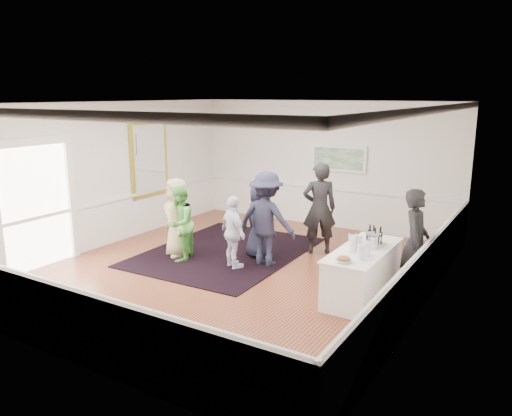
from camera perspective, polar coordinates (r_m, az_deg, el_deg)
The scene contains 23 objects.
floor at distance 9.83m, azimuth -1.96°, elevation -7.05°, with size 8.00×8.00×0.00m, color brown.
ceiling at distance 9.24m, azimuth -2.12°, elevation 11.94°, with size 7.00×8.00×0.02m, color white.
wall_left at distance 11.68m, azimuth -16.57°, elevation 3.74°, with size 0.02×8.00×3.20m, color white.
wall_right at distance 8.07m, azimuth 19.21°, elevation -0.40°, with size 0.02×8.00×3.20m, color white.
wall_back at distance 12.89m, azimuth 7.82°, elevation 4.99°, with size 7.00×0.02×3.20m, color white.
wall_front at distance 6.54m, azimuth -21.72°, elevation -3.64°, with size 7.00×0.02×3.20m, color white.
wainscoting at distance 9.67m, azimuth -1.99°, elevation -4.26°, with size 7.00×8.00×1.00m, color white, non-canonical shape.
mirror at distance 12.51m, azimuth -12.08°, elevation 5.51°, with size 0.05×1.25×1.85m.
doorway at distance 10.51m, azimuth -23.96°, elevation 1.16°, with size 0.10×1.78×2.56m.
landscape_painting at distance 12.66m, azimuth 9.41°, elevation 5.62°, with size 1.44×0.06×0.66m.
area_rug at distance 10.88m, azimuth -3.45°, elevation -5.01°, with size 3.02×3.96×0.02m, color black.
serving_table at distance 8.68m, azimuth 12.09°, elevation -7.19°, with size 0.78×2.05×0.83m.
bartender at distance 8.81m, azimuth 17.75°, elevation -3.79°, with size 0.67×0.44×1.84m, color black.
guest_tan at distance 10.55m, azimuth -9.00°, elevation -1.07°, with size 0.81×0.53×1.67m, color tan.
guest_green at distance 10.28m, azimuth -8.74°, elevation -1.74°, with size 0.76×0.59×1.56m, color #54AC44.
guest_lilac at distance 9.72m, azimuth -2.60°, elevation -2.80°, with size 0.85×0.35×1.45m, color white.
guest_dark_a at distance 9.86m, azimuth 1.18°, elevation -1.25°, with size 1.22×0.70×1.88m, color #1F2035.
guest_dark_b at distance 10.67m, azimuth 7.26°, elevation -0.03°, with size 0.72×0.47×1.97m, color black.
guest_navy at distance 10.33m, azimuth 0.42°, elevation -1.45°, with size 0.77×0.50×1.58m, color #1F2035.
wine_bottles at distance 8.90m, azimuth 13.42°, elevation -2.92°, with size 0.29×0.23×0.31m.
juice_pitchers at distance 8.31m, azimuth 11.60°, elevation -4.22°, with size 0.44×0.63×0.24m.
ice_bucket at distance 8.64m, azimuth 13.23°, elevation -3.66°, with size 0.26×0.26×0.24m, color silver.
nut_bowl at distance 7.82m, azimuth 10.01°, elevation -5.87°, with size 0.25×0.25×0.08m.
Camera 1 is at (5.09, -7.71, 3.37)m, focal length 35.00 mm.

